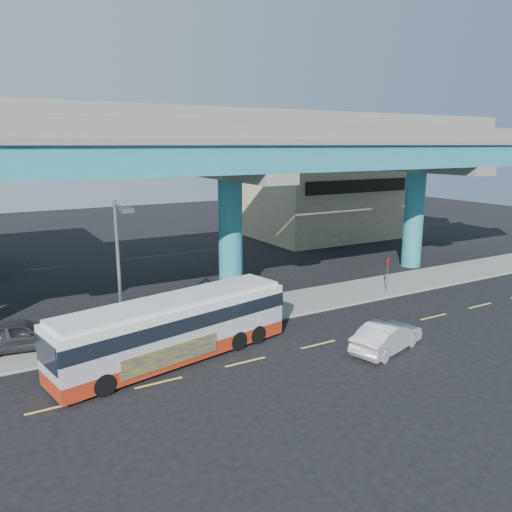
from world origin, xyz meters
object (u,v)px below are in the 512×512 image
sedan (387,337)px  stop_sign (388,267)px  parked_car (20,335)px  street_lamp (121,254)px  transit_bus (175,326)px

sedan → stop_sign: 9.32m
sedan → parked_car: bearing=44.8°
parked_car → street_lamp: street_lamp is taller
parked_car → stop_sign: (21.31, -1.58, 0.95)m
transit_bus → street_lamp: bearing=119.3°
parked_car → sedan: bearing=-109.7°
street_lamp → stop_sign: 17.29m
transit_bus → sedan: bearing=-35.9°
parked_car → street_lamp: 6.15m
street_lamp → stop_sign: (17.04, 0.71, -2.83)m
stop_sign → sedan: bearing=-147.4°
street_lamp → transit_bus: bearing=-48.9°
sedan → parked_car: 16.99m
street_lamp → stop_sign: bearing=2.4°
transit_bus → sedan: (8.90, -3.98, -0.86)m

